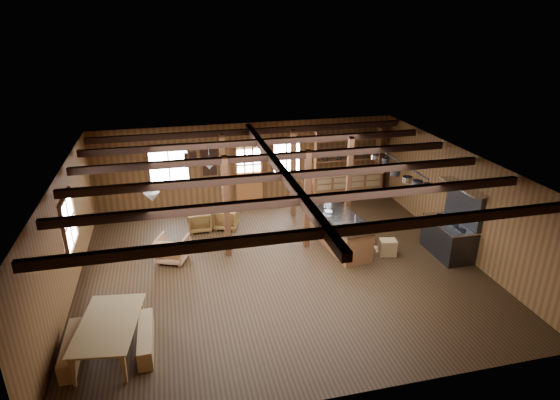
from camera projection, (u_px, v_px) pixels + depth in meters
name	position (u px, v px, depth m)	size (l,w,h in m)	color
room	(280.00, 218.00, 11.60)	(10.04, 9.04, 2.84)	black
ceiling_joists	(278.00, 167.00, 11.27)	(9.80, 8.82, 0.18)	black
timber_posts	(281.00, 188.00, 13.58)	(3.95, 2.35, 2.80)	#452513
back_door	(249.00, 179.00, 15.80)	(1.02, 0.08, 2.15)	brown
window_back_left	(169.00, 164.00, 14.97)	(1.32, 0.06, 1.32)	white
window_back_right	(286.00, 156.00, 15.82)	(1.02, 0.06, 1.32)	white
window_left	(68.00, 222.00, 10.90)	(0.14, 1.24, 1.32)	white
notice_boards	(203.00, 161.00, 15.19)	(1.08, 0.03, 0.90)	beige
back_counter	(346.00, 181.00, 16.42)	(2.55, 0.60, 2.45)	brown
pendant_lamps	(183.00, 180.00, 11.69)	(1.86, 2.36, 0.66)	#2E2E30
pot_rack	(400.00, 172.00, 12.18)	(0.39, 3.00, 0.44)	#2E2E30
kitchen_island	(339.00, 230.00, 13.08)	(1.17, 2.59, 1.20)	brown
step_stool	(388.00, 247.00, 12.67)	(0.50, 0.35, 0.44)	brown
commercial_range	(451.00, 233.00, 12.58)	(0.81, 1.59, 1.96)	#2E2E30
dining_table	(112.00, 337.00, 9.01)	(1.93, 1.08, 0.68)	olive
bench_wall	(72.00, 349.00, 8.90)	(0.28, 1.47, 0.40)	brown
bench_aisle	(146.00, 338.00, 9.20)	(0.27, 1.46, 0.40)	brown
armchair_a	(199.00, 221.00, 14.05)	(0.67, 0.69, 0.63)	brown
armchair_b	(226.00, 218.00, 14.22)	(0.69, 0.71, 0.65)	brown
armchair_c	(172.00, 249.00, 12.32)	(0.75, 0.77, 0.70)	#946543
counter_pot	(330.00, 199.00, 13.77)	(0.29, 0.29, 0.18)	#BABDC2
bowl	(328.00, 212.00, 13.02)	(0.24, 0.24, 0.06)	silver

